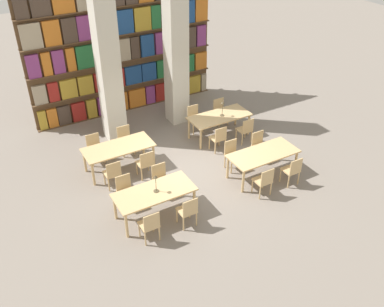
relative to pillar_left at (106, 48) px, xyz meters
The scene contains 26 objects.
ground_plane 4.34m from the pillar_left, 68.58° to the right, with size 40.00×40.00×0.00m, color gray.
bookshelf_bank 2.03m from the pillar_left, 54.87° to the left, with size 6.62×0.35×5.50m.
pillar_left is the anchor object (origin of this frame).
pillar_center 2.29m from the pillar_left, ahead, with size 0.62×0.62×6.00m.
reading_table_0 4.78m from the pillar_left, 97.52° to the right, with size 1.99×0.90×0.76m.
chair_0 5.58m from the pillar_left, 101.84° to the right, with size 0.42×0.40×0.87m.
chair_1 4.36m from the pillar_left, 106.71° to the right, with size 0.42×0.40×0.87m.
chair_2 5.49m from the pillar_left, 90.19° to the right, with size 0.42×0.40×0.87m.
chair_3 4.24m from the pillar_left, 90.28° to the right, with size 0.42×0.40×0.87m.
desk_lamp_0 4.60m from the pillar_left, 96.84° to the right, with size 0.14×0.14×0.48m.
reading_table_1 5.49m from the pillar_left, 55.42° to the right, with size 1.99×0.90×0.76m.
chair_4 5.92m from the pillar_left, 64.46° to the right, with size 0.42×0.40×0.87m.
chair_5 4.79m from the pillar_left, 55.52° to the right, with size 0.42×0.40×0.87m.
chair_6 6.36m from the pillar_left, 55.85° to the right, with size 0.42×0.40×0.87m.
chair_7 5.33m from the pillar_left, 45.72° to the right, with size 0.42×0.40×0.87m.
reading_table_2 2.99m from the pillar_left, 107.32° to the right, with size 1.99×0.90×0.76m.
chair_8 3.72m from the pillar_left, 112.21° to the right, with size 0.42×0.40×0.87m.
chair_9 2.93m from the pillar_left, 134.20° to the right, with size 0.42×0.40×0.87m.
chair_10 3.58m from the pillar_left, 91.51° to the right, with size 0.42×0.40×0.87m.
chair_11 2.74m from the pillar_left, 93.60° to the right, with size 0.42×0.40×0.87m.
reading_table_3 4.10m from the pillar_left, 29.60° to the right, with size 1.99×0.90×0.76m.
chair_12 4.26m from the pillar_left, 44.53° to the right, with size 0.42×0.40×0.87m.
chair_13 3.64m from the pillar_left, 20.92° to the right, with size 0.42×0.40×0.87m.
chair_14 4.91m from the pillar_left, 34.86° to the right, with size 0.42×0.40×0.87m.
chair_15 4.38m from the pillar_left, 15.15° to the right, with size 0.42×0.40×0.87m.
desk_lamp_1 3.95m from the pillar_left, 29.39° to the right, with size 0.14×0.14×0.50m.
Camera 1 is at (-4.94, -8.78, 7.28)m, focal length 40.00 mm.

